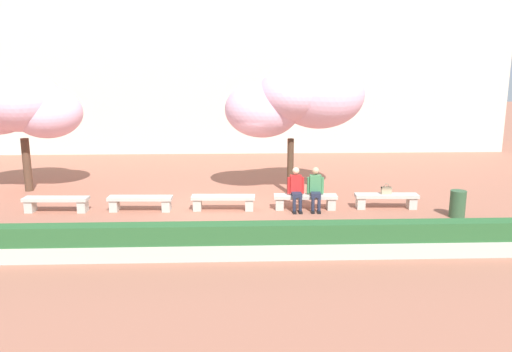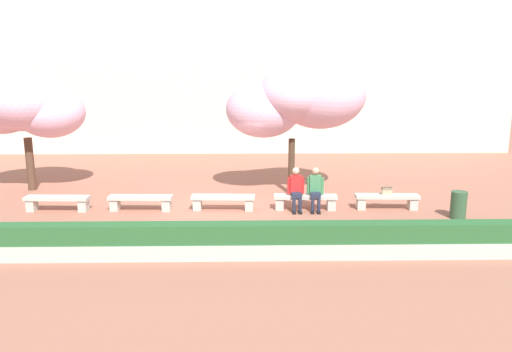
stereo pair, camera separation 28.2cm
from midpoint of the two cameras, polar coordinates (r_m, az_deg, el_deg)
ground_plane at (r=15.06m, az=-3.22°, el=-3.90°), size 100.00×100.00×0.00m
building_facade at (r=26.74m, az=-2.39°, el=13.24°), size 28.00×4.00×9.36m
stone_bench_west_end at (r=15.95m, az=-21.28°, el=-2.68°), size 1.91×0.50×0.45m
stone_bench_near_west at (r=15.28m, az=-12.54°, el=-2.76°), size 1.91×0.50×0.45m
stone_bench_center at (r=14.98m, az=-3.23°, el=-2.77°), size 1.91×0.50×0.45m
stone_bench_near_east at (r=15.09m, az=6.19°, el=-2.71°), size 1.91×0.50×0.45m
stone_bench_east_end at (r=15.60m, az=15.24°, el=-2.59°), size 1.91×0.50×0.45m
person_seated_left at (r=14.91m, az=5.13°, el=-1.32°), size 0.51×0.69×1.29m
person_seated_right at (r=14.99m, az=7.35°, el=-1.30°), size 0.51×0.70×1.29m
handbag at (r=15.53m, az=15.24°, el=-1.62°), size 0.30×0.15×0.34m
cherry_tree_main at (r=16.69m, az=5.26°, el=8.76°), size 4.63×2.77×4.45m
cherry_tree_secondary at (r=18.80m, az=-24.55°, el=7.24°), size 3.96×2.79×4.10m
planter_hedge_foreground at (r=11.25m, az=-3.94°, el=-7.46°), size 15.30×0.50×0.80m
trash_bin at (r=15.29m, az=22.62°, el=-3.08°), size 0.44×0.44×0.78m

